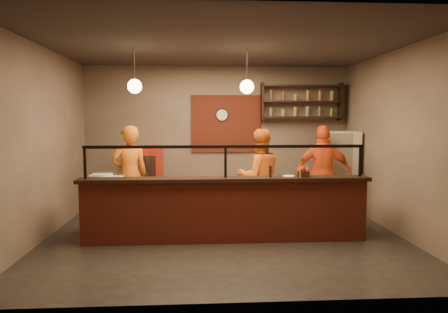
{
  "coord_description": "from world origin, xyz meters",
  "views": [
    {
      "loc": [
        -0.42,
        -6.67,
        1.99
      ],
      "look_at": [
        0.01,
        0.3,
        1.35
      ],
      "focal_mm": 32.0,
      "sensor_mm": 36.0,
      "label": 1
    }
  ],
  "objects": [
    {
      "name": "wall_front",
      "position": [
        0.0,
        -2.5,
        1.6
      ],
      "size": [
        6.0,
        0.0,
        6.0
      ],
      "primitive_type": "plane",
      "rotation": [
        -1.57,
        0.0,
        0.0
      ],
      "color": "#756156",
      "rests_on": "floor"
    },
    {
      "name": "cook_mid",
      "position": [
        0.72,
        0.84,
        0.91
      ],
      "size": [
        0.99,
        0.83,
        1.82
      ],
      "primitive_type": "imported",
      "rotation": [
        0.0,
        0.0,
        3.32
      ],
      "color": "#CC5813",
      "rests_on": "floor"
    },
    {
      "name": "worktop_cabinet",
      "position": [
        0.0,
        0.2,
        0.42
      ],
      "size": [
        4.6,
        0.75,
        0.85
      ],
      "primitive_type": "cube",
      "color": "gray",
      "rests_on": "floor"
    },
    {
      "name": "worktop",
      "position": [
        0.0,
        0.2,
        0.88
      ],
      "size": [
        4.6,
        0.75,
        0.05
      ],
      "primitive_type": "cube",
      "color": "white",
      "rests_on": "worktop_cabinet"
    },
    {
      "name": "condiment_caddy",
      "position": [
        1.27,
        -0.31,
        1.11
      ],
      "size": [
        0.2,
        0.16,
        0.1
      ],
      "primitive_type": "cube",
      "rotation": [
        0.0,
        0.0,
        -0.12
      ],
      "color": "black",
      "rests_on": "counter_ledge"
    },
    {
      "name": "prep_tub_c",
      "position": [
        -1.88,
        0.05,
        0.97
      ],
      "size": [
        0.36,
        0.33,
        0.15
      ],
      "primitive_type": "cube",
      "rotation": [
        0.0,
        0.0,
        -0.39
      ],
      "color": "white",
      "rests_on": "worktop"
    },
    {
      "name": "service_counter",
      "position": [
        0.0,
        -0.3,
        0.5
      ],
      "size": [
        4.6,
        0.25,
        1.0
      ],
      "primitive_type": "cube",
      "color": "maroon",
      "rests_on": "floor"
    },
    {
      "name": "wall_right",
      "position": [
        3.0,
        0.0,
        1.6
      ],
      "size": [
        0.0,
        5.0,
        5.0
      ],
      "primitive_type": "plane",
      "rotation": [
        1.57,
        0.0,
        -1.57
      ],
      "color": "#756156",
      "rests_on": "floor"
    },
    {
      "name": "rolling_pin",
      "position": [
        -2.0,
        0.19,
        0.93
      ],
      "size": [
        0.38,
        0.14,
        0.06
      ],
      "primitive_type": "cylinder",
      "rotation": [
        0.0,
        1.57,
        0.22
      ],
      "color": "yellow",
      "rests_on": "worktop"
    },
    {
      "name": "pendant_right",
      "position": [
        0.4,
        0.2,
        2.55
      ],
      "size": [
        0.24,
        0.24,
        0.77
      ],
      "color": "black",
      "rests_on": "ceiling"
    },
    {
      "name": "sneeze_guard",
      "position": [
        0.0,
        -0.3,
        1.37
      ],
      "size": [
        4.5,
        0.05,
        0.52
      ],
      "color": "white",
      "rests_on": "counter_ledge"
    },
    {
      "name": "wall_shelving",
      "position": [
        1.9,
        2.32,
        2.4
      ],
      "size": [
        1.84,
        0.28,
        0.85
      ],
      "color": "black",
      "rests_on": "wall_back"
    },
    {
      "name": "brick_patch",
      "position": [
        0.2,
        2.47,
        1.9
      ],
      "size": [
        1.6,
        0.04,
        1.3
      ],
      "primitive_type": "cube",
      "color": "maroon",
      "rests_on": "wall_back"
    },
    {
      "name": "ceiling",
      "position": [
        0.0,
        0.0,
        3.2
      ],
      "size": [
        6.0,
        6.0,
        0.0
      ],
      "primitive_type": "plane",
      "rotation": [
        3.14,
        0.0,
        0.0
      ],
      "color": "#322B27",
      "rests_on": "wall_back"
    },
    {
      "name": "pepper_mill",
      "position": [
        0.73,
        -0.33,
        1.16
      ],
      "size": [
        0.04,
        0.04,
        0.19
      ],
      "primitive_type": "cylinder",
      "rotation": [
        0.0,
        0.0,
        0.01
      ],
      "color": "black",
      "rests_on": "counter_ledge"
    },
    {
      "name": "counter_ledge",
      "position": [
        0.0,
        -0.3,
        1.03
      ],
      "size": [
        4.7,
        0.37,
        0.06
      ],
      "primitive_type": "cube",
      "color": "black",
      "rests_on": "service_counter"
    },
    {
      "name": "prep_tub_a",
      "position": [
        -2.09,
        0.2,
        0.98
      ],
      "size": [
        0.35,
        0.29,
        0.17
      ],
      "primitive_type": "cube",
      "rotation": [
        0.0,
        0.0,
        0.08
      ],
      "color": "white",
      "rests_on": "worktop"
    },
    {
      "name": "fridge",
      "position": [
        2.6,
        1.73,
        0.87
      ],
      "size": [
        0.78,
        0.74,
        1.74
      ],
      "primitive_type": "cube",
      "rotation": [
        0.0,
        0.0,
        -0.08
      ],
      "color": "beige",
      "rests_on": "floor"
    },
    {
      "name": "wall_left",
      "position": [
        -3.0,
        0.0,
        1.6
      ],
      "size": [
        0.0,
        5.0,
        5.0
      ],
      "primitive_type": "plane",
      "rotation": [
        1.57,
        0.0,
        1.57
      ],
      "color": "#756156",
      "rests_on": "floor"
    },
    {
      "name": "pendant_left",
      "position": [
        -1.5,
        0.2,
        2.55
      ],
      "size": [
        0.24,
        0.24,
        0.77
      ],
      "color": "black",
      "rests_on": "ceiling"
    },
    {
      "name": "cook_left",
      "position": [
        -1.76,
        1.03,
        0.94
      ],
      "size": [
        0.8,
        0.65,
        1.88
      ],
      "primitive_type": "imported",
      "rotation": [
        0.0,
        0.0,
        3.48
      ],
      "color": "#CE6313",
      "rests_on": "floor"
    },
    {
      "name": "floor",
      "position": [
        0.0,
        0.0,
        0.0
      ],
      "size": [
        6.0,
        6.0,
        0.0
      ],
      "primitive_type": "plane",
      "color": "black",
      "rests_on": "ground"
    },
    {
      "name": "pizza_dough",
      "position": [
        0.46,
        0.1,
        0.91
      ],
      "size": [
        0.55,
        0.55,
        0.01
      ],
      "primitive_type": "cylinder",
      "rotation": [
        0.0,
        0.0,
        -0.14
      ],
      "color": "#EFEBCB",
      "rests_on": "worktop"
    },
    {
      "name": "red_cooler",
      "position": [
        -1.56,
        2.15,
        0.69
      ],
      "size": [
        0.63,
        0.58,
        1.38
      ],
      "primitive_type": "cube",
      "rotation": [
        0.0,
        0.0,
        -0.07
      ],
      "color": "#B01D0B",
      "rests_on": "floor"
    },
    {
      "name": "cook_right",
      "position": [
        2.05,
        1.09,
        0.94
      ],
      "size": [
        1.17,
        0.66,
        1.88
      ],
      "primitive_type": "imported",
      "rotation": [
        0.0,
        0.0,
        2.95
      ],
      "color": "#E44A15",
      "rests_on": "floor"
    },
    {
      "name": "wall_clock",
      "position": [
        0.1,
        2.46,
        2.1
      ],
      "size": [
        0.3,
        0.04,
        0.3
      ],
      "primitive_type": "cylinder",
      "rotation": [
        1.57,
        0.0,
        0.0
      ],
      "color": "black",
      "rests_on": "wall_back"
    },
    {
      "name": "prep_tub_b",
      "position": [
        -2.15,
        0.21,
        0.97
      ],
      "size": [
        0.35,
        0.32,
        0.15
      ],
      "primitive_type": "cube",
      "rotation": [
        0.0,
        0.0,
        0.35
      ],
      "color": "silver",
      "rests_on": "worktop"
    },
    {
      "name": "small_plate",
      "position": [
        1.05,
        -0.25,
        1.07
      ],
      "size": [
        0.25,
        0.25,
        0.01
      ],
      "primitive_type": "cylinder",
      "rotation": [
        0.0,
        0.0,
        -0.35
      ],
      "color": "silver",
      "rests_on": "counter_ledge"
    },
    {
      "name": "wall_back",
      "position": [
        0.0,
        2.5,
        1.6
      ],
      "size": [
        6.0,
        0.0,
        6.0
      ],
      "primitive_type": "plane",
      "rotation": [
        1.57,
        0.0,
        0.0
      ],
      "color": "#756156",
      "rests_on": "floor"
    }
  ]
}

